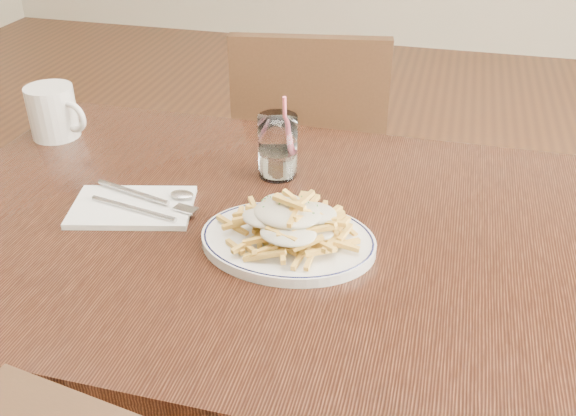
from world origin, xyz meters
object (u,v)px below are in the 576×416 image
(coffee_mug, at_px, (54,112))
(fries_plate, at_px, (288,241))
(chair_far, at_px, (310,157))
(table, at_px, (264,260))
(water_glass, at_px, (278,150))
(loaded_fries, at_px, (288,219))

(coffee_mug, bearing_deg, fries_plate, -25.23)
(fries_plate, height_order, coffee_mug, coffee_mug)
(chair_far, relative_size, coffee_mug, 6.32)
(table, relative_size, chair_far, 1.37)
(chair_far, relative_size, water_glass, 5.41)
(loaded_fries, relative_size, coffee_mug, 1.59)
(chair_far, bearing_deg, table, -83.37)
(table, bearing_deg, chair_far, 96.63)
(fries_plate, xyz_separation_m, coffee_mug, (-0.58, 0.27, 0.05))
(chair_far, xyz_separation_m, water_glass, (0.07, -0.58, 0.31))
(loaded_fries, distance_m, coffee_mug, 0.64)
(table, relative_size, fries_plate, 3.50)
(table, distance_m, fries_plate, 0.12)
(water_glass, bearing_deg, loaded_fries, -70.79)
(table, height_order, chair_far, chair_far)
(loaded_fries, height_order, coffee_mug, coffee_mug)
(table, relative_size, water_glass, 7.42)
(chair_far, height_order, water_glass, water_glass)
(chair_far, distance_m, water_glass, 0.66)
(loaded_fries, height_order, water_glass, water_glass)
(chair_far, relative_size, loaded_fries, 3.98)
(chair_far, height_order, coffee_mug, chair_far)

